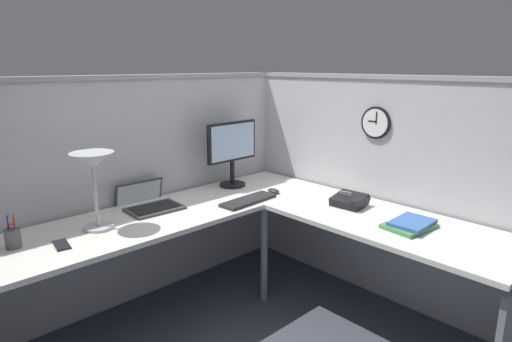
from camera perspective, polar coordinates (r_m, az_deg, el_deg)
The scene contains 14 objects.
ground_plane at distance 3.01m, azimuth 1.02°, elevation -19.07°, with size 6.80×6.80×0.00m, color #383D47.
cubicle_wall_back at distance 3.13m, azimuth -15.07°, elevation -2.24°, with size 2.57×0.12×1.58m.
cubicle_wall_right at distance 3.17m, azimuth 15.83°, elevation -2.08°, with size 0.12×2.37×1.58m.
desk at distance 2.59m, azimuth -0.49°, elevation -8.96°, with size 2.35×2.15×0.73m.
monitor at distance 3.24m, azimuth -3.22°, elevation 2.99°, with size 0.46×0.20×0.50m.
laptop at distance 2.92m, azimuth -14.30°, elevation -4.13°, with size 0.36×0.40×0.22m.
keyboard at distance 2.92m, azimuth -1.03°, elevation -3.95°, with size 0.43×0.14×0.02m, color #232326.
computer_mouse at distance 3.12m, azimuth 2.35°, elevation -2.68°, with size 0.06×0.10×0.03m, color #232326.
desk_lamp_dome at distance 2.53m, azimuth -21.00°, elevation 0.52°, with size 0.24×0.24×0.44m.
pen_cup at distance 2.53m, azimuth -29.77°, elevation -7.80°, with size 0.08×0.08×0.18m.
cell_phone at distance 2.46m, azimuth -24.60°, elevation -8.97°, with size 0.07×0.14×0.01m, color black.
office_phone at distance 2.89m, azimuth 12.49°, elevation -3.94°, with size 0.20×0.22×0.11m.
book_stack at distance 2.62m, azimuth 19.95°, elevation -6.75°, with size 0.30×0.24×0.04m.
wall_clock at distance 3.03m, azimuth 15.79°, elevation 6.24°, with size 0.04×0.22×0.22m.
Camera 1 is at (-1.77, -1.79, 1.65)m, focal length 29.88 mm.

